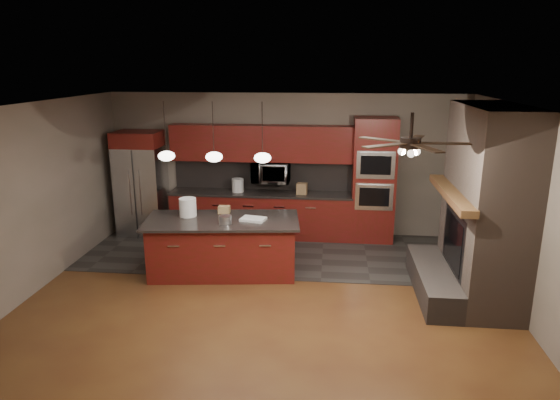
# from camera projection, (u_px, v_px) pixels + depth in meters

# --- Properties ---
(ground) EXTENTS (7.00, 7.00, 0.00)m
(ground) POSITION_uv_depth(u_px,v_px,m) (267.00, 297.00, 7.39)
(ground) COLOR brown
(ground) RESTS_ON ground
(ceiling) EXTENTS (7.00, 6.00, 0.02)m
(ceiling) POSITION_uv_depth(u_px,v_px,m) (266.00, 105.00, 6.65)
(ceiling) COLOR white
(ceiling) RESTS_ON back_wall
(back_wall) EXTENTS (7.00, 0.02, 2.80)m
(back_wall) POSITION_uv_depth(u_px,v_px,m) (286.00, 165.00, 9.90)
(back_wall) COLOR gray
(back_wall) RESTS_ON ground
(right_wall) EXTENTS (0.02, 6.00, 2.80)m
(right_wall) POSITION_uv_depth(u_px,v_px,m) (526.00, 214.00, 6.67)
(right_wall) COLOR gray
(right_wall) RESTS_ON ground
(left_wall) EXTENTS (0.02, 6.00, 2.80)m
(left_wall) POSITION_uv_depth(u_px,v_px,m) (32.00, 199.00, 7.37)
(left_wall) COLOR gray
(left_wall) RESTS_ON ground
(slate_tile_patch) EXTENTS (7.00, 2.40, 0.01)m
(slate_tile_patch) POSITION_uv_depth(u_px,v_px,m) (280.00, 252.00, 9.11)
(slate_tile_patch) COLOR #32302D
(slate_tile_patch) RESTS_ON ground
(fireplace_column) EXTENTS (1.30, 2.10, 2.80)m
(fireplace_column) POSITION_uv_depth(u_px,v_px,m) (481.00, 212.00, 7.13)
(fireplace_column) COLOR brown
(fireplace_column) RESTS_ON ground
(back_cabinetry) EXTENTS (3.59, 0.64, 2.20)m
(back_cabinetry) POSITION_uv_depth(u_px,v_px,m) (261.00, 192.00, 9.83)
(back_cabinetry) COLOR maroon
(back_cabinetry) RESTS_ON ground
(oven_tower) EXTENTS (0.80, 0.63, 2.38)m
(oven_tower) POSITION_uv_depth(u_px,v_px,m) (373.00, 180.00, 9.49)
(oven_tower) COLOR maroon
(oven_tower) RESTS_ON ground
(microwave) EXTENTS (0.73, 0.41, 0.50)m
(microwave) POSITION_uv_depth(u_px,v_px,m) (271.00, 172.00, 9.71)
(microwave) COLOR silver
(microwave) RESTS_ON back_cabinetry
(refrigerator) EXTENTS (0.89, 0.75, 2.08)m
(refrigerator) POSITION_uv_depth(u_px,v_px,m) (141.00, 183.00, 9.91)
(refrigerator) COLOR silver
(refrigerator) RESTS_ON ground
(kitchen_island) EXTENTS (2.57, 1.40, 0.92)m
(kitchen_island) POSITION_uv_depth(u_px,v_px,m) (223.00, 246.00, 8.14)
(kitchen_island) COLOR maroon
(kitchen_island) RESTS_ON ground
(white_bucket) EXTENTS (0.32, 0.32, 0.30)m
(white_bucket) POSITION_uv_depth(u_px,v_px,m) (188.00, 207.00, 8.16)
(white_bucket) COLOR white
(white_bucket) RESTS_ON kitchen_island
(paint_can) EXTENTS (0.25, 0.25, 0.13)m
(paint_can) POSITION_uv_depth(u_px,v_px,m) (225.00, 220.00, 7.77)
(paint_can) COLOR #B9BABF
(paint_can) RESTS_ON kitchen_island
(paint_tray) EXTENTS (0.43, 0.34, 0.04)m
(paint_tray) POSITION_uv_depth(u_px,v_px,m) (253.00, 219.00, 7.97)
(paint_tray) COLOR white
(paint_tray) RESTS_ON kitchen_island
(cardboard_box) EXTENTS (0.19, 0.14, 0.12)m
(cardboard_box) POSITION_uv_depth(u_px,v_px,m) (224.00, 210.00, 8.35)
(cardboard_box) COLOR #A38354
(cardboard_box) RESTS_ON kitchen_island
(counter_bucket) EXTENTS (0.26, 0.26, 0.26)m
(counter_bucket) POSITION_uv_depth(u_px,v_px,m) (238.00, 185.00, 9.80)
(counter_bucket) COLOR silver
(counter_bucket) RESTS_ON back_cabinetry
(counter_box) EXTENTS (0.21, 0.17, 0.21)m
(counter_box) POSITION_uv_depth(u_px,v_px,m) (302.00, 189.00, 9.63)
(counter_box) COLOR olive
(counter_box) RESTS_ON back_cabinetry
(pendant_left) EXTENTS (0.26, 0.26, 0.92)m
(pendant_left) POSITION_uv_depth(u_px,v_px,m) (167.00, 156.00, 7.71)
(pendant_left) COLOR black
(pendant_left) RESTS_ON ceiling
(pendant_center) EXTENTS (0.26, 0.26, 0.92)m
(pendant_center) POSITION_uv_depth(u_px,v_px,m) (214.00, 157.00, 7.63)
(pendant_center) COLOR black
(pendant_center) RESTS_ON ceiling
(pendant_right) EXTENTS (0.26, 0.26, 0.92)m
(pendant_right) POSITION_uv_depth(u_px,v_px,m) (263.00, 158.00, 7.56)
(pendant_right) COLOR black
(pendant_right) RESTS_ON ceiling
(ceiling_fan) EXTENTS (1.27, 1.33, 0.41)m
(ceiling_fan) POSITION_uv_depth(u_px,v_px,m) (411.00, 142.00, 5.79)
(ceiling_fan) COLOR black
(ceiling_fan) RESTS_ON ceiling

